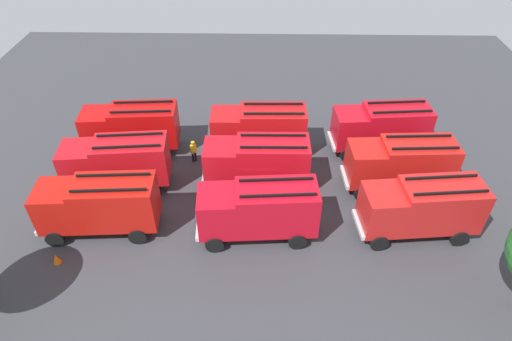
# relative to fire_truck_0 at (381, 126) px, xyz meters

# --- Properties ---
(ground_plane) EXTENTS (56.17, 56.17, 0.00)m
(ground_plane) POSITION_rel_fire_truck_0_xyz_m (9.31, 4.54, -2.15)
(ground_plane) COLOR #38383D
(fire_truck_0) EXTENTS (7.38, 3.25, 3.88)m
(fire_truck_0) POSITION_rel_fire_truck_0_xyz_m (0.00, 0.00, 0.00)
(fire_truck_0) COLOR red
(fire_truck_0) RESTS_ON ground
(fire_truck_1) EXTENTS (7.25, 2.87, 3.88)m
(fire_truck_1) POSITION_rel_fire_truck_0_xyz_m (9.17, 0.38, 0.00)
(fire_truck_1) COLOR red
(fire_truck_1) RESTS_ON ground
(fire_truck_2) EXTENTS (7.35, 3.16, 3.88)m
(fire_truck_2) POSITION_rel_fire_truck_0_xyz_m (18.77, 0.37, 0.00)
(fire_truck_2) COLOR #BD0D0D
(fire_truck_2) RESTS_ON ground
(fire_truck_3) EXTENTS (7.32, 3.06, 3.88)m
(fire_truck_3) POSITION_rel_fire_truck_0_xyz_m (-0.41, 4.42, 0.00)
(fire_truck_3) COLOR red
(fire_truck_3) RESTS_ON ground
(fire_truck_4) EXTENTS (7.23, 2.82, 3.88)m
(fire_truck_4) POSITION_rel_fire_truck_0_xyz_m (9.23, 4.48, 0.00)
(fire_truck_4) COLOR red
(fire_truck_4) RESTS_ON ground
(fire_truck_5) EXTENTS (7.40, 3.32, 3.88)m
(fire_truck_5) POSITION_rel_fire_truck_0_xyz_m (18.70, 4.70, 0.00)
(fire_truck_5) COLOR red
(fire_truck_5) RESTS_ON ground
(fire_truck_6) EXTENTS (7.40, 3.32, 3.88)m
(fire_truck_6) POSITION_rel_fire_truck_0_xyz_m (-0.62, 8.71, 0.00)
(fire_truck_6) COLOR red
(fire_truck_6) RESTS_ON ground
(fire_truck_7) EXTENTS (7.36, 3.17, 3.88)m
(fire_truck_7) POSITION_rel_fire_truck_0_xyz_m (9.06, 9.11, 0.00)
(fire_truck_7) COLOR red
(fire_truck_7) RESTS_ON ground
(fire_truck_8) EXTENTS (7.34, 3.12, 3.88)m
(fire_truck_8) POSITION_rel_fire_truck_0_xyz_m (18.64, 8.88, 0.00)
(fire_truck_8) COLOR red
(fire_truck_8) RESTS_ON ground
(firefighter_0) EXTENTS (0.44, 0.48, 1.76)m
(firefighter_0) POSITION_rel_fire_truck_0_xyz_m (-1.41, -1.91, -1.16)
(firefighter_0) COLOR black
(firefighter_0) RESTS_ON ground
(firefighter_1) EXTENTS (0.48, 0.45, 1.74)m
(firefighter_1) POSITION_rel_fire_truck_0_xyz_m (14.00, 1.74, -1.17)
(firefighter_1) COLOR black
(firefighter_1) RESTS_ON ground
(traffic_cone_0) EXTENTS (0.47, 0.47, 0.67)m
(traffic_cone_0) POSITION_rel_fire_truck_0_xyz_m (20.69, 11.58, -1.82)
(traffic_cone_0) COLOR #F2600C
(traffic_cone_0) RESTS_ON ground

